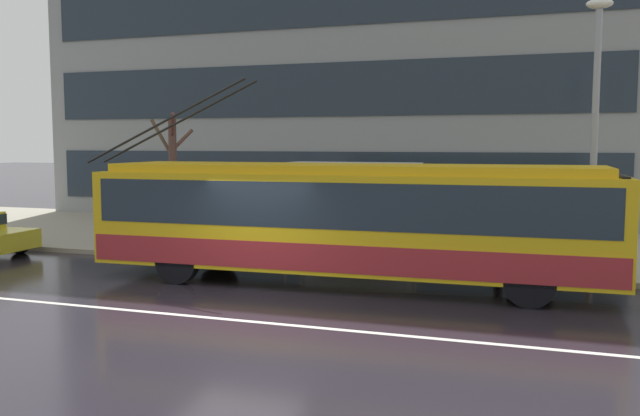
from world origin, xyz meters
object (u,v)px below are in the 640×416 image
trolleybus (348,218)px  pedestrian_at_shelter (413,200)px  street_lamp (595,114)px  street_tree_bare (173,173)px  bus_shelter (353,186)px  pedestrian_walking_past (550,198)px  pedestrian_approaching_curb (499,229)px

trolleybus → pedestrian_at_shelter: size_ratio=6.68×
street_lamp → pedestrian_at_shelter: bearing=154.1°
street_tree_bare → trolleybus: bearing=-30.6°
bus_shelter → street_lamp: (6.38, -1.60, 1.92)m
pedestrian_at_shelter → pedestrian_walking_past: pedestrian_walking_past is taller
bus_shelter → pedestrian_walking_past: bus_shelter is taller
pedestrian_walking_past → street_lamp: bearing=-63.1°
pedestrian_at_shelter → pedestrian_walking_past: size_ratio=0.94×
pedestrian_walking_past → pedestrian_at_shelter: bearing=173.2°
street_lamp → street_tree_bare: size_ratio=1.57×
bus_shelter → street_tree_bare: size_ratio=0.93×
bus_shelter → street_tree_bare: 6.29m
trolleybus → bus_shelter: size_ratio=3.35×
bus_shelter → pedestrian_walking_past: bearing=2.7°
pedestrian_approaching_curb → street_tree_bare: street_tree_bare is taller
street_tree_bare → pedestrian_approaching_curb: bearing=-8.3°
pedestrian_approaching_curb → street_lamp: bearing=-13.9°
pedestrian_approaching_curb → street_tree_bare: (-10.48, 1.53, 1.23)m
pedestrian_approaching_curb → pedestrian_walking_past: 1.94m
pedestrian_approaching_curb → bus_shelter: bearing=165.8°
pedestrian_walking_past → trolleybus: bearing=-137.7°
bus_shelter → pedestrian_approaching_curb: 4.46m
bus_shelter → pedestrian_walking_past: size_ratio=1.86×
bus_shelter → pedestrian_at_shelter: bus_shelter is taller
trolleybus → pedestrian_at_shelter: bearing=81.6°
pedestrian_approaching_curb → street_lamp: 3.65m
pedestrian_walking_past → street_lamp: street_lamp is taller
bus_shelter → pedestrian_at_shelter: (1.63, 0.71, -0.43)m
pedestrian_at_shelter → pedestrian_approaching_curb: (2.58, -1.77, -0.54)m
pedestrian_at_shelter → pedestrian_walking_past: (3.80, -0.45, 0.18)m
trolleybus → street_lamp: (5.41, 2.21, 2.44)m
bus_shelter → street_tree_bare: (-6.27, 0.47, 0.26)m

